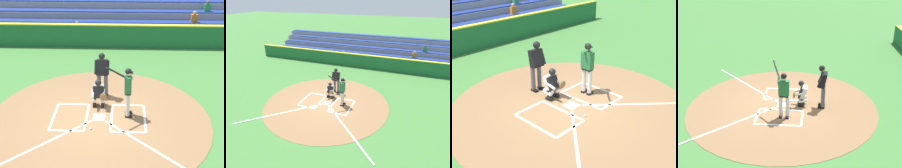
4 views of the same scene
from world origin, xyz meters
The scene contains 9 objects.
ground_plane centered at (0.00, 0.00, 0.00)m, with size 120.00×120.00×0.00m, color #427A38.
dirt_circle centered at (0.00, 0.00, 0.01)m, with size 8.00×8.00×0.01m, color olive.
home_plate_and_chalk centered at (0.00, 0.88, 0.01)m, with size 7.93×4.91×0.01m.
batter centered at (-1.01, -0.18, 1.10)m, with size 0.92×0.71×2.13m.
catcher centered at (0.06, -0.81, 0.59)m, with size 0.59×0.60×1.13m.
plate_umpire centered at (-0.02, -1.68, 1.08)m, with size 0.60×0.44×1.86m.
baseball centered at (0.23, 0.77, 0.04)m, with size 0.07×0.07×0.07m, color white.
backstop_wall centered at (0.00, -7.50, 0.65)m, with size 22.00×0.36×1.31m.
bleacher_stand centered at (0.00, -10.76, 0.85)m, with size 20.00×4.25×2.33m.
Camera 2 is at (-4.62, 9.95, 6.46)m, focal length 30.91 mm.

